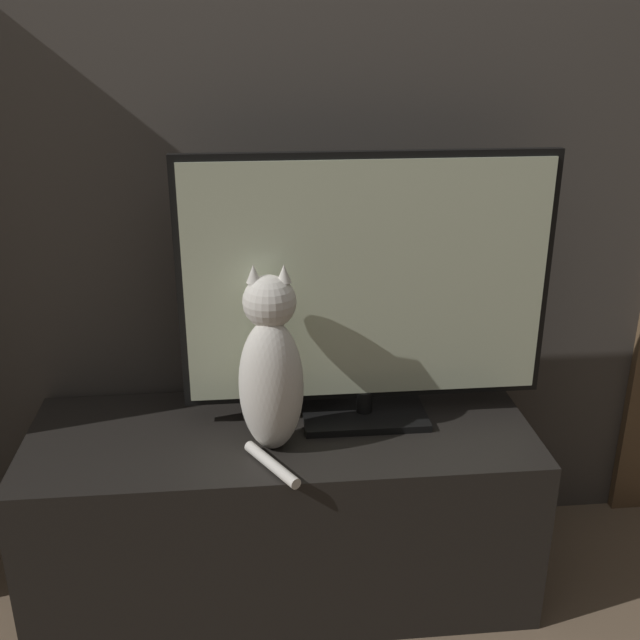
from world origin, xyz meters
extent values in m
cube|color=#47423D|center=(0.00, 1.22, 1.30)|extent=(4.80, 0.05, 2.60)
cube|color=black|center=(0.00, 0.93, 0.25)|extent=(1.36, 0.51, 0.51)
cube|color=black|center=(0.23, 0.98, 0.52)|extent=(0.34, 0.20, 0.02)
cylinder|color=black|center=(0.23, 0.98, 0.56)|extent=(0.04, 0.04, 0.06)
cube|color=black|center=(0.23, 0.98, 0.90)|extent=(0.98, 0.02, 0.67)
cube|color=beige|center=(0.23, 0.97, 0.90)|extent=(0.94, 0.01, 0.63)
ellipsoid|color=silver|center=(-0.02, 0.84, 0.68)|extent=(0.17, 0.16, 0.35)
ellipsoid|color=olive|center=(-0.02, 0.90, 0.67)|extent=(0.09, 0.05, 0.19)
sphere|color=silver|center=(-0.02, 0.87, 0.90)|extent=(0.14, 0.14, 0.13)
cone|color=silver|center=(-0.06, 0.88, 0.97)|extent=(0.04, 0.04, 0.04)
cone|color=silver|center=(0.01, 0.87, 0.97)|extent=(0.04, 0.04, 0.04)
cylinder|color=silver|center=(-0.03, 0.74, 0.52)|extent=(0.13, 0.20, 0.03)
camera|label=1|loc=(-0.07, -0.84, 1.53)|focal=42.00mm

